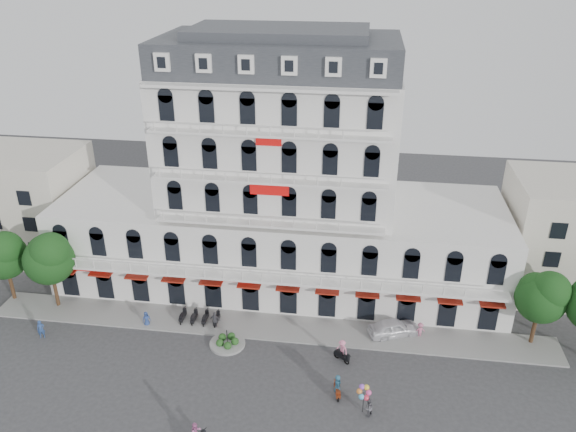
{
  "coord_description": "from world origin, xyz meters",
  "views": [
    {
      "loc": [
        7.96,
        -33.02,
        32.47
      ],
      "look_at": [
        1.93,
        10.0,
        11.26
      ],
      "focal_mm": 35.0,
      "sensor_mm": 36.0,
      "label": 1
    }
  ],
  "objects_px": {
    "rider_center": "(342,350)",
    "balloon_vendor": "(367,401)",
    "rider_east": "(337,386)",
    "parked_car": "(394,328)"
  },
  "relations": [
    {
      "from": "parked_car",
      "to": "rider_center",
      "type": "distance_m",
      "value": 6.22
    },
    {
      "from": "rider_east",
      "to": "rider_center",
      "type": "bearing_deg",
      "value": -12.88
    },
    {
      "from": "rider_east",
      "to": "rider_center",
      "type": "distance_m",
      "value": 4.21
    },
    {
      "from": "balloon_vendor",
      "to": "rider_east",
      "type": "bearing_deg",
      "value": 144.64
    },
    {
      "from": "parked_car",
      "to": "rider_east",
      "type": "distance_m",
      "value": 9.65
    },
    {
      "from": "rider_east",
      "to": "parked_car",
      "type": "bearing_deg",
      "value": -39.91
    },
    {
      "from": "balloon_vendor",
      "to": "parked_car",
      "type": "bearing_deg",
      "value": 76.89
    },
    {
      "from": "rider_center",
      "to": "balloon_vendor",
      "type": "relative_size",
      "value": 0.9
    },
    {
      "from": "parked_car",
      "to": "rider_east",
      "type": "bearing_deg",
      "value": 130.3
    },
    {
      "from": "rider_center",
      "to": "balloon_vendor",
      "type": "distance_m",
      "value": 6.21
    }
  ]
}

